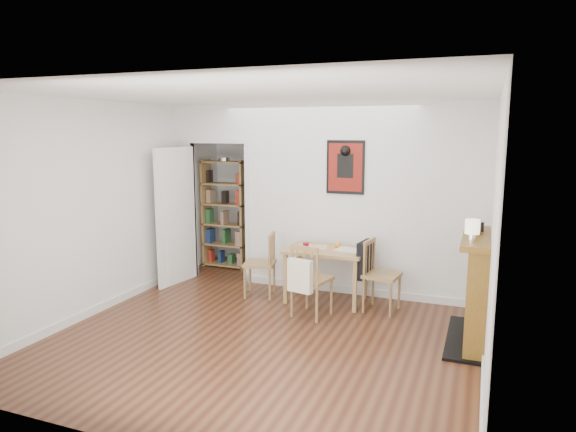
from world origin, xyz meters
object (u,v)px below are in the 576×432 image
at_px(chair_front, 311,279).
at_px(ceramic_jar_b, 480,227).
at_px(bookshelf, 225,214).
at_px(red_glass, 306,246).
at_px(mantel_lamp, 472,228).
at_px(dining_table, 326,255).
at_px(notebook, 348,250).
at_px(fireplace, 479,286).
at_px(chair_right, 380,275).
at_px(chair_left, 260,264).
at_px(ceramic_jar_a, 476,228).
at_px(orange_fruit, 337,245).

distance_m(chair_front, ceramic_jar_b, 2.02).
xyz_separation_m(bookshelf, red_glass, (1.84, -1.23, -0.12)).
bearing_deg(mantel_lamp, dining_table, 150.17).
relative_size(dining_table, notebook, 3.24).
height_order(dining_table, ceramic_jar_b, ceramic_jar_b).
bearing_deg(mantel_lamp, fireplace, 75.80).
bearing_deg(dining_table, chair_right, -7.70).
relative_size(chair_right, ceramic_jar_b, 8.96).
xyz_separation_m(bookshelf, mantel_lamp, (3.87, -2.13, 0.42)).
distance_m(bookshelf, ceramic_jar_b, 4.24).
height_order(chair_left, bookshelf, bookshelf).
bearing_deg(notebook, mantel_lamp, -35.24).
distance_m(dining_table, chair_right, 0.76).
height_order(fireplace, notebook, fireplace).
relative_size(chair_right, red_glass, 8.99).
xyz_separation_m(fireplace, notebook, (-1.60, 0.71, 0.10)).
bearing_deg(chair_left, ceramic_jar_b, -6.72).
relative_size(dining_table, chair_left, 1.18).
height_order(fireplace, ceramic_jar_b, ceramic_jar_b).
relative_size(bookshelf, fireplace, 1.42).
relative_size(chair_front, ceramic_jar_a, 7.36).
xyz_separation_m(chair_right, notebook, (-0.45, 0.13, 0.25)).
bearing_deg(ceramic_jar_b, mantel_lamp, -96.47).
height_order(dining_table, fireplace, fireplace).
bearing_deg(chair_front, dining_table, 89.76).
bearing_deg(mantel_lamp, red_glass, 156.11).
height_order(notebook, mantel_lamp, mantel_lamp).
relative_size(bookshelf, orange_fruit, 23.47).
height_order(chair_left, ceramic_jar_a, ceramic_jar_a).
relative_size(fireplace, red_glass, 12.47).
relative_size(fireplace, ceramic_jar_b, 12.43).
xyz_separation_m(red_glass, ceramic_jar_a, (2.06, -0.46, 0.46)).
relative_size(chair_left, mantel_lamp, 3.94).
relative_size(orange_fruit, notebook, 0.24).
xyz_separation_m(chair_front, bookshelf, (-2.06, 1.69, 0.41)).
relative_size(chair_front, ceramic_jar_b, 9.03).
height_order(chair_left, mantel_lamp, mantel_lamp).
bearing_deg(fireplace, mantel_lamp, -104.20).
distance_m(chair_left, orange_fruit, 1.09).
xyz_separation_m(chair_left, notebook, (1.20, 0.14, 0.27)).
xyz_separation_m(chair_left, orange_fruit, (1.02, 0.24, 0.30)).
relative_size(bookshelf, mantel_lamp, 7.91).
relative_size(chair_right, chair_front, 0.99).
bearing_deg(dining_table, ceramic_jar_a, -17.94).
bearing_deg(ceramic_jar_b, notebook, 163.51).
xyz_separation_m(bookshelf, ceramic_jar_b, (3.94, -1.53, 0.34)).
xyz_separation_m(chair_left, bookshelf, (-1.16, 1.21, 0.43)).
relative_size(notebook, ceramic_jar_a, 2.59).
bearing_deg(notebook, chair_left, -173.33).
height_order(chair_left, ceramic_jar_b, ceramic_jar_b).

